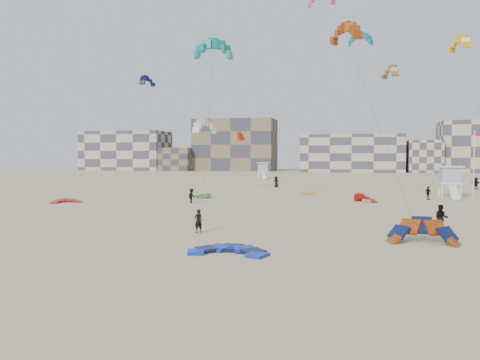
% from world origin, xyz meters
% --- Properties ---
extents(ground, '(320.00, 320.00, 0.00)m').
position_xyz_m(ground, '(0.00, 0.00, 0.00)').
color(ground, tan).
rests_on(ground, ground).
extents(kite_ground_blue, '(3.96, 4.15, 0.72)m').
position_xyz_m(kite_ground_blue, '(3.20, -2.39, 0.00)').
color(kite_ground_blue, '#0D3CF7').
rests_on(kite_ground_blue, ground).
extents(kite_ground_orange, '(4.29, 4.32, 4.06)m').
position_xyz_m(kite_ground_orange, '(13.93, 3.14, 0.00)').
color(kite_ground_orange, '#D04908').
rests_on(kite_ground_orange, ground).
extents(kite_ground_red, '(4.65, 4.68, 1.32)m').
position_xyz_m(kite_ground_red, '(-21.56, 19.90, 0.00)').
color(kite_ground_red, red).
rests_on(kite_ground_red, ground).
extents(kite_ground_green, '(5.01, 4.93, 1.86)m').
position_xyz_m(kite_ground_green, '(-8.88, 29.69, 0.00)').
color(kite_ground_green, '#387D1B').
rests_on(kite_ground_green, ground).
extents(kite_ground_red_far, '(4.20, 4.19, 2.90)m').
position_xyz_m(kite_ground_red_far, '(11.23, 28.32, 0.00)').
color(kite_ground_red_far, red).
rests_on(kite_ground_red_far, ground).
extents(kite_ground_yellow, '(3.75, 3.81, 1.33)m').
position_xyz_m(kite_ground_yellow, '(4.07, 37.16, 0.00)').
color(kite_ground_yellow, orange).
rests_on(kite_ground_yellow, ground).
extents(kitesurfer_main, '(0.69, 0.69, 1.62)m').
position_xyz_m(kitesurfer_main, '(-0.55, 3.78, 0.81)').
color(kitesurfer_main, black).
rests_on(kitesurfer_main, ground).
extents(kitesurfer_b, '(1.03, 0.87, 1.87)m').
position_xyz_m(kitesurfer_b, '(15.85, 8.24, 0.94)').
color(kitesurfer_b, black).
rests_on(kitesurfer_b, ground).
extents(kitesurfer_c, '(0.86, 1.17, 1.62)m').
position_xyz_m(kitesurfer_c, '(-7.63, 22.71, 0.81)').
color(kitesurfer_c, black).
rests_on(kitesurfer_c, ground).
extents(kitesurfer_d, '(0.93, 0.97, 1.62)m').
position_xyz_m(kitesurfer_d, '(18.77, 32.99, 0.81)').
color(kitesurfer_d, black).
rests_on(kitesurfer_d, ground).
extents(kitesurfer_e, '(1.06, 0.84, 1.88)m').
position_xyz_m(kitesurfer_e, '(-2.38, 50.34, 0.94)').
color(kitesurfer_e, black).
rests_on(kitesurfer_e, ground).
extents(kitesurfer_f, '(1.27, 1.83, 1.90)m').
position_xyz_m(kitesurfer_f, '(28.85, 52.95, 0.95)').
color(kitesurfer_f, black).
rests_on(kitesurfer_f, ground).
extents(kite_fly_teal_a, '(5.27, 5.57, 17.67)m').
position_xyz_m(kite_fly_teal_a, '(-5.79, 25.27, 17.28)').
color(kite_fly_teal_a, teal).
rests_on(kite_fly_teal_a, ground).
extents(kite_fly_orange, '(7.36, 25.70, 18.86)m').
position_xyz_m(kite_fly_orange, '(8.91, 27.03, 18.70)').
color(kite_fly_orange, '#D04908').
rests_on(kite_fly_orange, ground).
extents(kite_fly_grey, '(5.26, 11.92, 9.73)m').
position_xyz_m(kite_fly_grey, '(-11.03, 38.39, 9.37)').
color(kite_fly_grey, white).
rests_on(kite_fly_grey, ground).
extents(kite_fly_pink, '(7.13, 11.17, 27.36)m').
position_xyz_m(kite_fly_pink, '(5.29, 41.26, 27.26)').
color(kite_fly_pink, '#F65C93').
rests_on(kite_fly_pink, ground).
extents(kite_fly_olive, '(7.96, 8.82, 16.53)m').
position_xyz_m(kite_fly_olive, '(14.67, 39.45, 16.38)').
color(kite_fly_olive, olive).
rests_on(kite_fly_olive, ground).
extents(kite_fly_yellow, '(9.67, 5.46, 22.67)m').
position_xyz_m(kite_fly_yellow, '(25.65, 51.41, 22.27)').
color(kite_fly_yellow, orange).
rests_on(kite_fly_yellow, ground).
extents(kite_fly_navy, '(6.63, 9.25, 18.30)m').
position_xyz_m(kite_fly_navy, '(-24.53, 48.48, 17.99)').
color(kite_fly_navy, '#0E1E46').
rests_on(kite_fly_navy, ground).
extents(kite_fly_teal_b, '(4.66, 4.65, 25.53)m').
position_xyz_m(kite_fly_teal_b, '(11.03, 58.23, 25.36)').
color(kite_fly_teal_b, teal).
rests_on(kite_fly_teal_b, ground).
extents(kite_fly_red, '(9.86, 3.94, 8.93)m').
position_xyz_m(kite_fly_red, '(-10.01, 56.85, 8.72)').
color(kite_fly_red, red).
rests_on(kite_fly_red, ground).
extents(lifeguard_tower_near, '(2.83, 5.43, 4.00)m').
position_xyz_m(lifeguard_tower_near, '(21.87, 36.49, 1.98)').
color(lifeguard_tower_near, white).
rests_on(lifeguard_tower_near, ground).
extents(lifeguard_tower_far, '(3.28, 5.46, 3.73)m').
position_xyz_m(lifeguard_tower_far, '(-9.92, 78.88, 1.85)').
color(lifeguard_tower_far, white).
rests_on(lifeguard_tower_far, ground).
extents(flagpole, '(0.69, 0.11, 8.44)m').
position_xyz_m(flagpole, '(24.60, 36.55, 4.42)').
color(flagpole, white).
rests_on(flagpole, ground).
extents(condo_west_a, '(30.00, 15.00, 14.00)m').
position_xyz_m(condo_west_a, '(-70.00, 130.00, 7.00)').
color(condo_west_a, tan).
rests_on(condo_west_a, ground).
extents(condo_west_b, '(28.00, 14.00, 18.00)m').
position_xyz_m(condo_west_b, '(-30.00, 134.00, 9.00)').
color(condo_west_b, brown).
rests_on(condo_west_b, ground).
extents(condo_mid, '(32.00, 16.00, 12.00)m').
position_xyz_m(condo_mid, '(10.00, 130.00, 6.00)').
color(condo_mid, tan).
rests_on(condo_mid, ground).
extents(condo_fill_left, '(12.00, 10.00, 8.00)m').
position_xyz_m(condo_fill_left, '(-50.00, 128.00, 4.00)').
color(condo_fill_left, brown).
rests_on(condo_fill_left, ground).
extents(condo_fill_right, '(10.00, 10.00, 10.00)m').
position_xyz_m(condo_fill_right, '(32.00, 128.00, 5.00)').
color(condo_fill_right, tan).
rests_on(condo_fill_right, ground).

